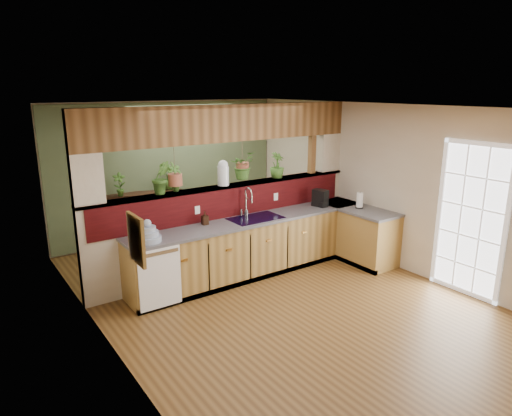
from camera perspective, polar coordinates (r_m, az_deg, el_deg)
ground at (r=6.45m, az=3.15°, el=-11.34°), size 4.60×7.00×0.01m
ceiling at (r=5.79m, az=3.52°, el=12.39°), size 4.60×7.00×0.01m
wall_back at (r=8.94m, az=-10.72°, el=4.69°), size 4.60×0.02×2.60m
wall_left at (r=4.97m, az=-18.09°, el=-4.10°), size 0.02×7.00×2.60m
wall_right at (r=7.60m, az=17.11°, el=2.47°), size 0.02×7.00×2.60m
pass_through_partition at (r=7.11m, az=-3.23°, el=1.38°), size 4.60×0.21×2.60m
pass_through_ledge at (r=7.05m, az=-3.47°, el=2.77°), size 4.60×0.21×0.04m
header_beam at (r=6.91m, az=-3.59°, el=10.53°), size 4.60×0.15×0.55m
sage_backwall at (r=8.92m, az=-10.67°, el=4.67°), size 4.55×0.02×2.55m
countertop at (r=7.39m, az=4.17°, el=-4.09°), size 4.14×1.52×0.90m
dishwasher at (r=6.10m, az=-11.91°, el=-8.55°), size 0.58×0.03×0.82m
navy_sink at (r=7.02m, az=-0.05°, el=-1.89°), size 0.82×0.50×0.18m
french_door at (r=6.94m, az=25.21°, el=-1.60°), size 0.06×1.02×2.16m
framed_print at (r=4.17m, az=-14.71°, el=-3.84°), size 0.04×0.35×0.45m
faucet at (r=7.03m, az=-1.09°, el=0.91°), size 0.20×0.20×0.47m
dish_stack at (r=6.09m, az=-13.37°, el=-3.27°), size 0.35×0.35×0.30m
soap_dispenser at (r=6.69m, az=-6.41°, el=-1.25°), size 0.09×0.10×0.20m
coffee_maker at (r=7.73m, az=8.08°, el=1.15°), size 0.15×0.26×0.29m
paper_towel at (r=7.74m, az=12.83°, el=0.91°), size 0.13×0.13×0.28m
glass_jar at (r=6.96m, az=-4.13°, el=4.41°), size 0.18×0.18×0.39m
ledge_plant_left at (r=6.51m, az=-11.78°, el=3.75°), size 0.29×0.25×0.47m
ledge_plant_right at (r=7.53m, az=2.64°, el=5.36°), size 0.29×0.29×0.42m
hanging_plant_a at (r=6.57m, az=-10.14°, el=5.00°), size 0.27×0.23×0.56m
hanging_plant_b at (r=7.10m, az=-1.73°, el=6.84°), size 0.48×0.45×0.56m
shelving_console at (r=8.64m, az=-13.82°, el=-1.29°), size 1.49×0.89×0.97m
shelf_plant_a at (r=8.35m, az=-16.70°, el=2.85°), size 0.26×0.22×0.42m
shelf_plant_b at (r=8.68m, az=-10.79°, el=3.77°), size 0.25×0.25×0.45m
floor_plant at (r=8.56m, az=-0.26°, el=-2.02°), size 0.81×0.77×0.71m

